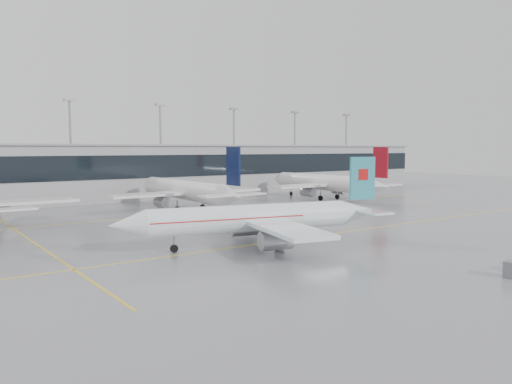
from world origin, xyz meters
TOP-DOWN VIEW (x-y plane):
  - ground at (0.00, 0.00)m, footprint 320.00×320.00m
  - taxi_line_main at (0.00, 0.00)m, footprint 120.00×0.25m
  - taxi_line_north at (0.00, 30.00)m, footprint 120.00×0.25m
  - taxi_line_cross at (-30.00, 15.00)m, footprint 0.25×60.00m
  - terminal at (0.00, 62.00)m, footprint 180.00×15.00m
  - terminal_glass at (0.00, 54.45)m, footprint 180.00×0.20m
  - terminal_roof at (0.00, 62.00)m, footprint 182.00×16.00m
  - light_masts at (0.00, 68.00)m, footprint 156.40×1.00m
  - air_canada_jet at (-8.67, -1.03)m, footprint 33.65×26.70m
  - parked_jet_c at (-0.00, 33.69)m, footprint 29.64×36.96m
  - parked_jet_d at (35.00, 33.69)m, footprint 29.64×36.96m

SIDE VIEW (x-z plane):
  - ground at x=0.00m, z-range 0.00..0.00m
  - taxi_line_main at x=0.00m, z-range 0.00..0.01m
  - taxi_line_north at x=0.00m, z-range 0.00..0.01m
  - taxi_line_cross at x=-30.00m, z-range 0.00..0.01m
  - air_canada_jet at x=-8.67m, z-range -1.94..8.45m
  - parked_jet_c at x=0.00m, z-range -2.15..9.57m
  - parked_jet_d at x=35.00m, z-range -2.15..9.57m
  - terminal at x=0.00m, z-range 0.00..12.00m
  - terminal_glass at x=0.00m, z-range 5.00..10.00m
  - terminal_roof at x=0.00m, z-range 12.00..12.40m
  - light_masts at x=0.00m, z-range 2.04..24.64m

